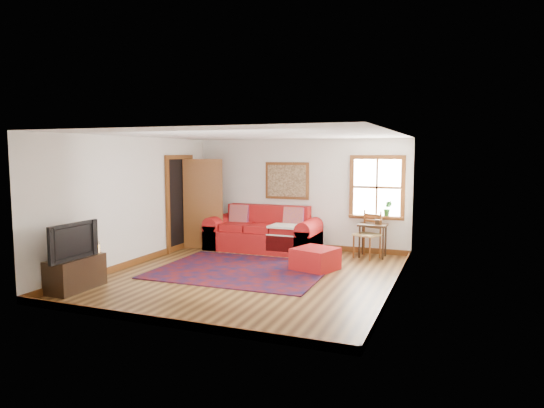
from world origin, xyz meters
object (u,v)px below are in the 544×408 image
at_px(side_table, 373,230).
at_px(media_cabinet, 76,273).
at_px(red_ottoman, 315,259).
at_px(ladder_back_chair, 369,232).
at_px(red_leather_sofa, 264,235).

bearing_deg(side_table, media_cabinet, -133.70).
height_order(red_ottoman, side_table, side_table).
bearing_deg(ladder_back_chair, media_cabinet, -133.79).
bearing_deg(side_table, red_ottoman, -118.02).
xyz_separation_m(ladder_back_chair, media_cabinet, (-3.94, -4.11, -0.27)).
bearing_deg(ladder_back_chair, side_table, 50.71).
bearing_deg(red_ottoman, ladder_back_chair, 80.19).
bearing_deg(red_ottoman, red_leather_sofa, 156.35).
bearing_deg(red_leather_sofa, media_cabinet, -111.13).
height_order(red_leather_sofa, ladder_back_chair, red_leather_sofa).
relative_size(red_leather_sofa, side_table, 3.60).
bearing_deg(red_leather_sofa, ladder_back_chair, 0.48).
relative_size(red_ottoman, ladder_back_chair, 0.73).
relative_size(red_ottoman, media_cabinet, 0.75).
bearing_deg(red_ottoman, side_table, 79.42).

